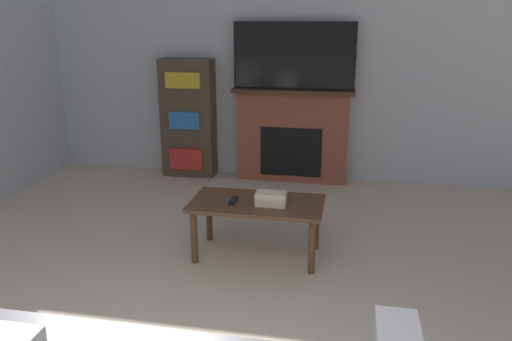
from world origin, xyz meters
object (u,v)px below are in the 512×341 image
tv (294,56)px  fireplace (292,135)px  bookshelf (188,118)px  coffee_table (257,209)px

tv → fireplace: bearing=90.0°
bookshelf → fireplace: bearing=1.1°
tv → bookshelf: bearing=-179.9°
tv → bookshelf: (-1.17, -0.00, -0.70)m
coffee_table → bookshelf: bookshelf is taller
fireplace → bookshelf: bookshelf is taller
tv → bookshelf: tv is taller
tv → bookshelf: size_ratio=0.97×
fireplace → coffee_table: fireplace is taller
tv → coffee_table: size_ratio=1.30×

